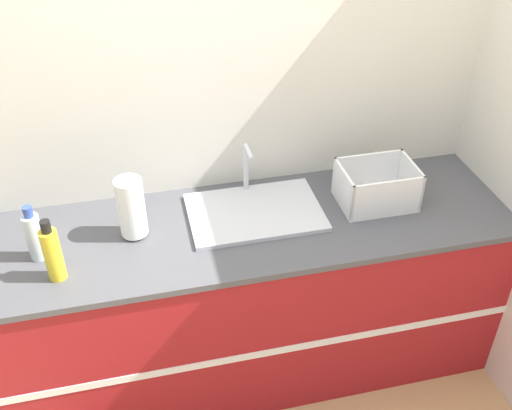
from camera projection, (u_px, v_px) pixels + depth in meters
wall_back at (233, 108)px, 2.72m from camera, size 4.74×0.06×2.60m
counter_cabinet at (252, 297)px, 2.92m from camera, size 2.37×0.70×0.91m
sink at (255, 210)px, 2.70m from camera, size 0.60×0.41×0.27m
paper_towel_roll at (131, 208)px, 2.50m from camera, size 0.12×0.12×0.28m
dish_rack at (376, 189)px, 2.74m from camera, size 0.34×0.25×0.19m
bottle_yellow at (53, 253)px, 2.29m from camera, size 0.07×0.07×0.28m
bottle_clear at (34, 236)px, 2.40m from camera, size 0.07×0.07×0.25m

